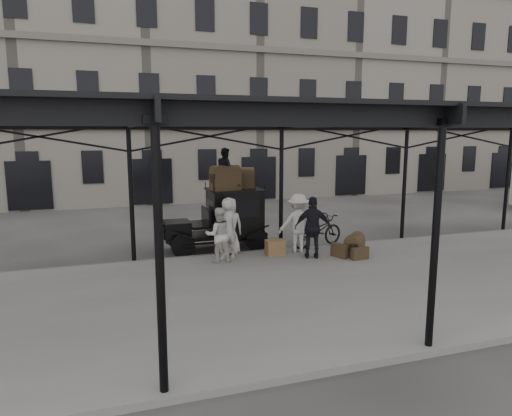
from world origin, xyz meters
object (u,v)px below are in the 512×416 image
Objects in this scene: porter_left at (227,229)px; porter_official at (313,228)px; bicycle at (317,231)px; steamer_trunk_platform at (354,246)px; steamer_trunk_roof_near at (225,180)px; taxi at (226,216)px.

porter_official is at bearing 151.17° from porter_left.
porter_left is 0.89× the size of bicycle.
bicycle is at bearing 70.37° from steamer_trunk_platform.
porter_official is (2.66, -0.76, 0.03)m from porter_left.
porter_official reaches higher than bicycle.
bicycle reaches higher than steamer_trunk_platform.
porter_official is at bearing -54.03° from steamer_trunk_roof_near.
porter_official is 0.92× the size of bicycle.
taxi is at bearing -27.62° from porter_official.
porter_left is 4.26m from steamer_trunk_platform.
bicycle is at bearing -99.72° from porter_official.
taxi is 4.62m from steamer_trunk_platform.
taxi is 4.37× the size of steamer_trunk_platform.
porter_left is at bearing 123.39° from steamer_trunk_platform.
porter_official is (2.21, -2.57, -0.05)m from taxi.
porter_left is at bearing -103.90° from taxi.
steamer_trunk_roof_near is (-2.29, 2.33, 1.39)m from porter_official.
bicycle is at bearing -27.08° from steamer_trunk_roof_near.
taxi is at bearing 51.23° from bicycle.
bicycle is 1.60m from steamer_trunk_platform.
porter_official is 1.58m from bicycle.
steamer_trunk_roof_near is at bearing -23.71° from porter_official.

